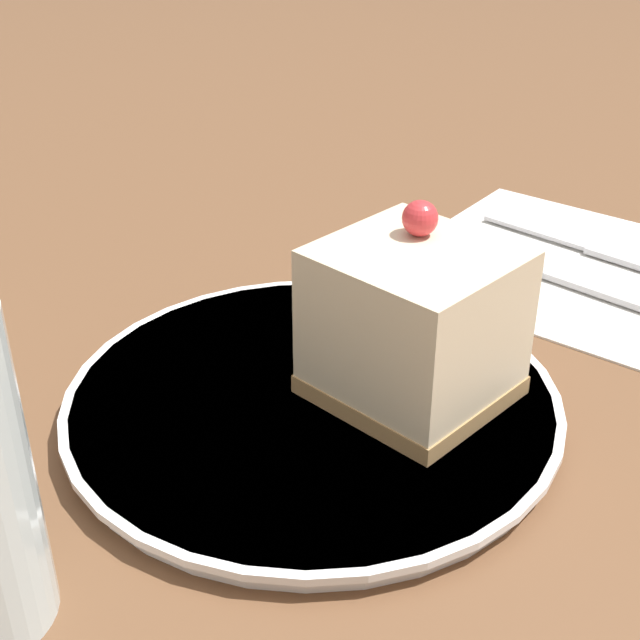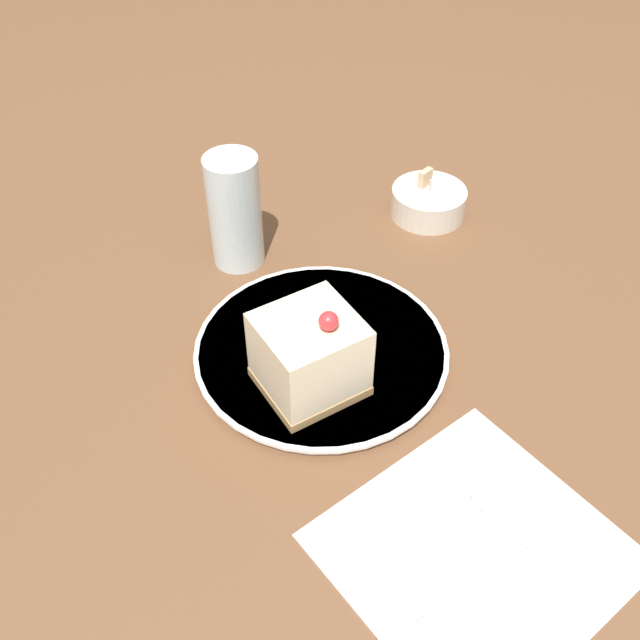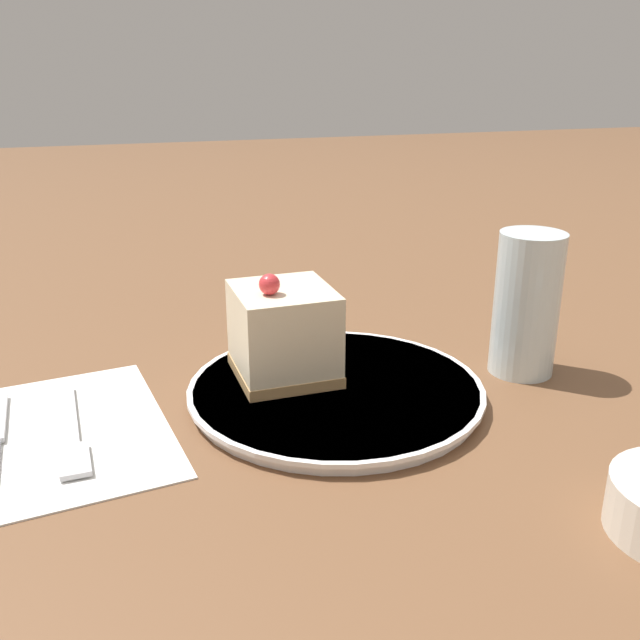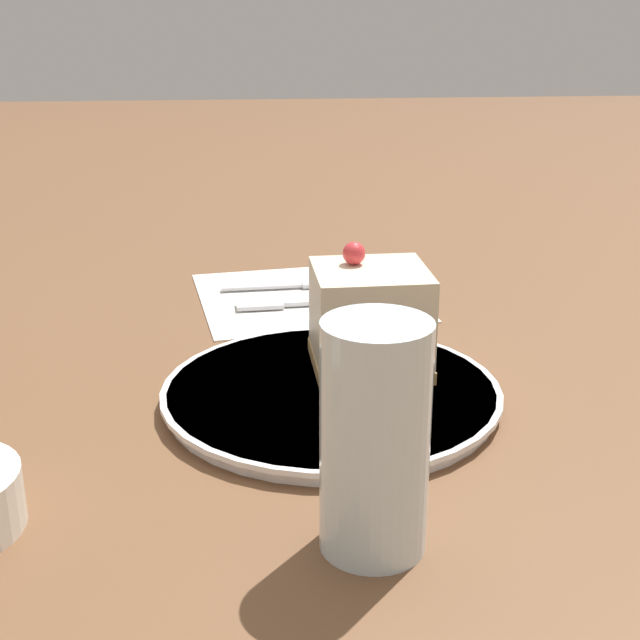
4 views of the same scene
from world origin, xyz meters
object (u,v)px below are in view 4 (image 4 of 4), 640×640
at_px(knife, 317,284).
at_px(drinking_glass, 375,439).
at_px(cake_slice, 370,318).
at_px(plate, 337,394).
at_px(fork, 300,303).

distance_m(knife, drinking_glass, 0.47).
bearing_deg(cake_slice, knife, 3.34).
bearing_deg(drinking_glass, plate, 0.21).
xyz_separation_m(cake_slice, drinking_glass, (-0.22, 0.03, 0.01)).
bearing_deg(plate, fork, 3.74).
height_order(cake_slice, knife, cake_slice).
relative_size(fork, knife, 0.91).
relative_size(cake_slice, fork, 0.64).
xyz_separation_m(fork, knife, (0.06, -0.02, 0.00)).
xyz_separation_m(plate, cake_slice, (0.04, -0.03, 0.05)).
xyz_separation_m(knife, drinking_glass, (-0.46, 0.01, 0.06)).
distance_m(cake_slice, drinking_glass, 0.23).
height_order(plate, drinking_glass, drinking_glass).
distance_m(plate, cake_slice, 0.07).
relative_size(plate, cake_slice, 2.60).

